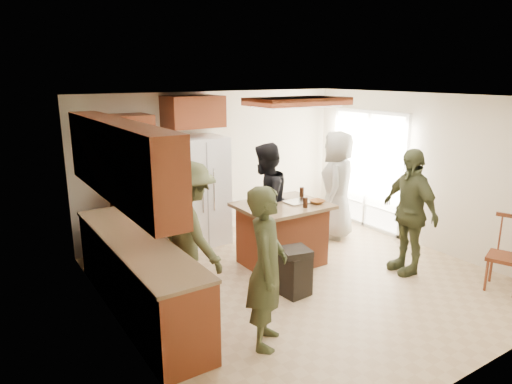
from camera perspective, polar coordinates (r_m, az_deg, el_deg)
room_shell at (r=10.40m, az=19.19°, el=3.09°), size 8.00×5.20×5.00m
person_front_left at (r=4.73m, az=1.36°, el=-9.45°), size 0.76×0.78×1.72m
person_behind_left at (r=6.97m, az=1.18°, el=-1.18°), size 1.02×0.92×1.79m
person_behind_right at (r=7.97m, az=10.09°, el=0.87°), size 1.08×1.05×1.86m
person_side_right at (r=6.80m, az=18.59°, el=-2.31°), size 0.74×1.14×1.80m
person_counter at (r=5.62m, az=-8.25°, el=-5.17°), size 0.65×1.21×1.80m
left_cabinetry at (r=5.49m, az=-15.34°, el=-5.46°), size 0.64×3.00×2.30m
back_wall_units at (r=7.31m, az=-13.22°, el=3.07°), size 1.80×0.60×2.45m
refrigerator at (r=7.63m, az=-7.30°, el=0.13°), size 0.90×0.76×1.80m
kitchen_island at (r=6.85m, az=3.27°, el=-5.20°), size 1.28×1.03×0.93m
island_items at (r=6.74m, az=5.44°, el=-1.13°), size 1.03×0.59×0.15m
trash_bin at (r=5.98m, az=4.84°, el=-9.86°), size 0.42×0.42×0.63m
spindle_chair at (r=6.88m, az=28.73°, el=-7.14°), size 0.54×0.54×0.99m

